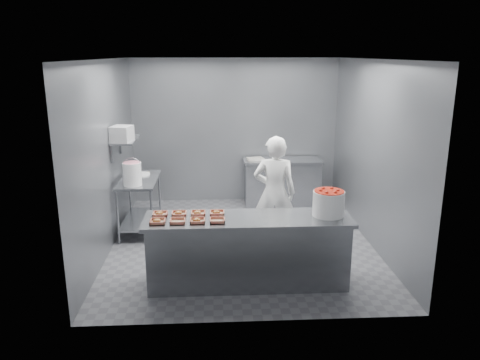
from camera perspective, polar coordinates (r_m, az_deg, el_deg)
The scene contains 24 objects.
floor at distance 7.43m, azimuth 0.20°, elevation -7.59°, with size 4.50×4.50×0.00m, color #4C4C51.
ceiling at distance 6.85m, azimuth 0.22°, elevation 14.53°, with size 4.50×4.50×0.00m, color white.
wall_back at distance 9.22m, azimuth -0.62°, elevation 5.97°, with size 4.00×0.04×2.80m, color slate.
wall_left at distance 7.18m, azimuth -15.96°, elevation 2.71°, with size 0.04×4.50×2.80m, color slate.
wall_right at distance 7.40m, azimuth 15.88°, elevation 3.08°, with size 0.04×4.50×2.80m, color slate.
service_counter at distance 6.02m, azimuth 0.96°, elevation -8.60°, with size 2.60×0.70×0.90m.
prep_table at distance 7.88m, azimuth -12.13°, elevation -2.01°, with size 0.60×1.20×0.90m.
back_counter at distance 9.17m, azimuth 5.12°, elevation -0.21°, with size 1.50×0.60×0.90m.
wall_shelf at distance 7.69m, azimuth -13.78°, elevation 4.80°, with size 0.35×0.90×0.03m, color slate.
tray_0 at distance 5.75m, azimuth -10.04°, elevation -4.97°, with size 0.19×0.18×0.06m.
tray_1 at distance 5.72m, azimuth -7.61°, elevation -4.98°, with size 0.19×0.18×0.04m.
tray_2 at distance 5.71m, azimuth -5.23°, elevation -4.93°, with size 0.19×0.18×0.06m.
tray_3 at distance 5.70m, azimuth -2.78°, elevation -4.93°, with size 0.19×0.18×0.04m.
tray_4 at distance 6.00m, azimuth -9.75°, elevation -4.08°, with size 0.19×0.18×0.06m.
tray_5 at distance 5.97m, azimuth -7.45°, elevation -4.07°, with size 0.19×0.18×0.06m.
tray_6 at distance 5.96m, azimuth -5.15°, elevation -4.04°, with size 0.19×0.18×0.06m.
tray_7 at distance 5.96m, azimuth -2.83°, elevation -4.01°, with size 0.19×0.18×0.06m.
worker at distance 7.01m, azimuth 4.23°, elevation -1.56°, with size 0.63×0.41×1.73m, color white.
strawberry_tub at distance 5.97m, azimuth 10.75°, elevation -2.70°, with size 0.40×0.40×0.33m.
glaze_bucket at distance 7.40m, azimuth -13.01°, elevation 0.80°, with size 0.30×0.28×0.44m.
bucket_lid at distance 8.04m, azimuth -11.99°, elevation 0.69°, with size 0.30×0.30×0.02m, color white.
rag at distance 8.11m, azimuth -11.59°, elevation 0.83°, with size 0.15×0.13×0.02m, color #CCB28C.
appliance at distance 7.41m, azimuth -14.21°, elevation 5.46°, with size 0.28×0.32×0.24m, color gray.
paper_stack at distance 8.99m, azimuth 1.89°, elevation 2.60°, with size 0.30×0.22×0.04m, color silver.
Camera 1 is at (-0.40, -6.84, 2.89)m, focal length 35.00 mm.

